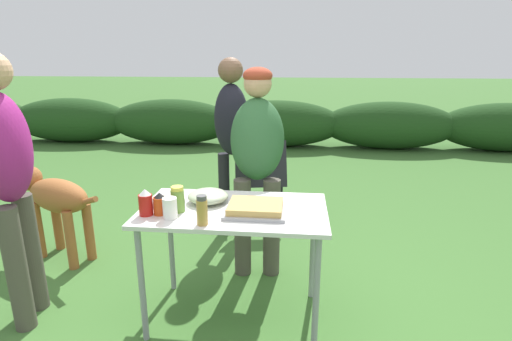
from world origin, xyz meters
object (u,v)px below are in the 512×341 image
(mixing_bowl, at_px, (208,196))
(food_tray, at_px, (256,208))
(spice_jar, at_px, (202,211))
(paper_cup_stack, at_px, (170,208))
(standing_person_in_red_jacket, at_px, (232,131))
(standing_person_with_beanie, at_px, (257,151))
(plate_stack, at_px, (168,201))
(relish_jar, at_px, (178,199))
(folding_table, at_px, (234,220))
(dog, at_px, (54,199))
(hot_sauce_bottle, at_px, (160,204))
(camp_chair_green_behind_table, at_px, (261,174))
(ketchup_bottle, at_px, (146,203))
(standing_person_in_gray_fleece, at_px, (8,169))

(mixing_bowl, bearing_deg, food_tray, -24.28)
(food_tray, bearing_deg, spice_jar, -142.71)
(paper_cup_stack, distance_m, standing_person_in_red_jacket, 1.41)
(standing_person_with_beanie, bearing_deg, food_tray, -90.00)
(plate_stack, xyz_separation_m, paper_cup_stack, (0.09, -0.23, 0.04))
(paper_cup_stack, bearing_deg, plate_stack, 111.10)
(relish_jar, bearing_deg, food_tray, 3.89)
(folding_table, xyz_separation_m, dog, (-1.56, 0.64, -0.15))
(hot_sauce_bottle, bearing_deg, plate_stack, 94.56)
(relish_jar, bearing_deg, spice_jar, -42.90)
(camp_chair_green_behind_table, bearing_deg, spice_jar, -104.83)
(spice_jar, distance_m, standing_person_in_red_jacket, 1.48)
(hot_sauce_bottle, bearing_deg, ketchup_bottle, -165.95)
(standing_person_in_red_jacket, bearing_deg, standing_person_in_gray_fleece, -110.48)
(camp_chair_green_behind_table, bearing_deg, food_tray, -96.46)
(standing_person_in_red_jacket, height_order, dog, standing_person_in_red_jacket)
(plate_stack, xyz_separation_m, standing_person_with_beanie, (0.49, 0.61, 0.19))
(spice_jar, bearing_deg, paper_cup_stack, 160.37)
(spice_jar, relative_size, ketchup_bottle, 1.06)
(spice_jar, bearing_deg, food_tray, 37.29)
(standing_person_in_gray_fleece, bearing_deg, spice_jar, -108.58)
(dog, bearing_deg, food_tray, -90.00)
(mixing_bowl, distance_m, ketchup_bottle, 0.39)
(paper_cup_stack, distance_m, ketchup_bottle, 0.15)
(folding_table, height_order, standing_person_in_gray_fleece, standing_person_in_gray_fleece)
(dog, bearing_deg, mixing_bowl, -89.52)
(standing_person_with_beanie, bearing_deg, hot_sauce_bottle, -126.18)
(spice_jar, bearing_deg, standing_person_in_gray_fleece, 174.42)
(hot_sauce_bottle, xyz_separation_m, standing_person_in_red_jacket, (0.19, 1.35, 0.18))
(plate_stack, xyz_separation_m, spice_jar, (0.29, -0.30, 0.07))
(relish_jar, xyz_separation_m, hot_sauce_bottle, (-0.09, -0.05, -0.01))
(spice_jar, distance_m, hot_sauce_bottle, 0.30)
(folding_table, distance_m, hot_sauce_bottle, 0.44)
(standing_person_in_red_jacket, bearing_deg, folding_table, -62.21)
(mixing_bowl, relative_size, spice_jar, 1.52)
(paper_cup_stack, distance_m, standing_person_with_beanie, 0.94)
(food_tray, relative_size, camp_chair_green_behind_table, 0.42)
(folding_table, distance_m, relish_jar, 0.36)
(spice_jar, distance_m, dog, 1.71)
(hot_sauce_bottle, bearing_deg, relish_jar, 30.52)
(food_tray, distance_m, dog, 1.85)
(spice_jar, bearing_deg, mixing_bowl, 97.53)
(folding_table, xyz_separation_m, food_tray, (0.14, -0.05, 0.10))
(dog, bearing_deg, relish_jar, -97.88)
(relish_jar, bearing_deg, standing_person_in_gray_fleece, -176.63)
(food_tray, relative_size, spice_jar, 2.12)
(food_tray, relative_size, relish_jar, 2.30)
(food_tray, bearing_deg, paper_cup_stack, -164.31)
(relish_jar, distance_m, spice_jar, 0.25)
(spice_jar, relative_size, standing_person_in_red_jacket, 0.10)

